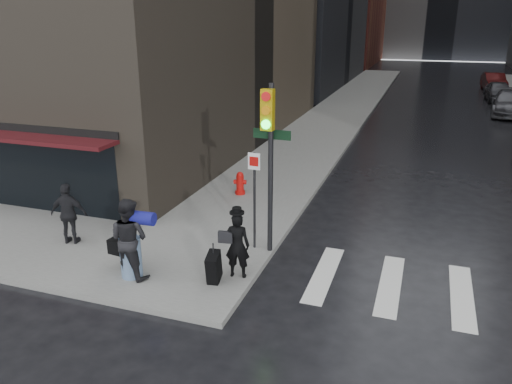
# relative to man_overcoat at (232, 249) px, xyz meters

# --- Properties ---
(ground) EXTENTS (140.00, 140.00, 0.00)m
(ground) POSITION_rel_man_overcoat_xyz_m (-1.51, 0.14, -0.90)
(ground) COLOR black
(ground) RESTS_ON ground
(sidewalk_left) EXTENTS (4.00, 50.00, 0.15)m
(sidewalk_left) POSITION_rel_man_overcoat_xyz_m (-1.51, 27.14, -0.82)
(sidewalk_left) COLOR slate
(sidewalk_left) RESTS_ON ground
(crosswalk) EXTENTS (8.50, 3.00, 0.01)m
(crosswalk) POSITION_rel_man_overcoat_xyz_m (5.99, 1.14, -0.89)
(crosswalk) COLOR silver
(crosswalk) RESTS_ON ground
(storefront) EXTENTS (8.40, 1.11, 2.83)m
(storefront) POSITION_rel_man_overcoat_xyz_m (-8.51, 2.04, 0.93)
(storefront) COLOR black
(storefront) RESTS_ON ground
(man_overcoat) EXTENTS (0.93, 1.02, 1.80)m
(man_overcoat) POSITION_rel_man_overcoat_xyz_m (0.00, 0.00, 0.00)
(man_overcoat) COLOR black
(man_overcoat) RESTS_ON ground
(man_jeans) EXTENTS (1.39, 0.87, 1.97)m
(man_jeans) POSITION_rel_man_overcoat_xyz_m (-2.32, -0.72, 0.24)
(man_jeans) COLOR black
(man_jeans) RESTS_ON ground
(man_greycoat) EXTENTS (1.07, 0.64, 1.71)m
(man_greycoat) POSITION_rel_man_overcoat_xyz_m (-4.91, 0.37, 0.10)
(man_greycoat) COLOR black
(man_greycoat) RESTS_ON ground
(traffic_light) EXTENTS (1.10, 0.51, 4.41)m
(traffic_light) POSITION_rel_man_overcoat_xyz_m (0.35, 1.60, 2.09)
(traffic_light) COLOR black
(traffic_light) RESTS_ON ground
(fire_hydrant) EXTENTS (0.46, 0.35, 0.81)m
(fire_hydrant) POSITION_rel_man_overcoat_xyz_m (-1.96, 5.67, -0.39)
(fire_hydrant) COLOR #B30E0B
(fire_hydrant) RESTS_ON ground
(parked_car_3) EXTENTS (2.63, 5.52, 1.55)m
(parked_car_3) POSITION_rel_man_overcoat_xyz_m (9.06, 26.37, -0.12)
(parked_car_3) COLOR #4B4B50
(parked_car_3) RESTS_ON ground
(parked_car_4) EXTENTS (1.90, 4.37, 1.47)m
(parked_car_4) POSITION_rel_man_overcoat_xyz_m (8.99, 32.57, -0.17)
(parked_car_4) COLOR #44444A
(parked_car_4) RESTS_ON ground
(parked_car_5) EXTENTS (1.94, 4.67, 1.50)m
(parked_car_5) POSITION_rel_man_overcoat_xyz_m (9.23, 38.77, -0.15)
(parked_car_5) COLOR #3D0C0C
(parked_car_5) RESTS_ON ground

